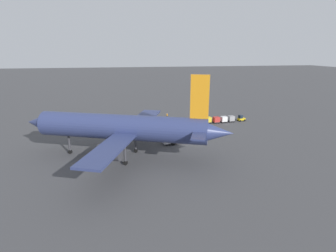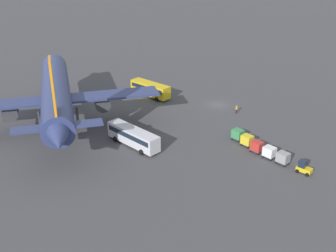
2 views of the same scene
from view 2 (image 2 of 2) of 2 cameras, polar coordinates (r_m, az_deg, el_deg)
ground_plane at (r=94.55m, az=6.75°, el=2.86°), size 600.00×600.00×0.00m
airplane at (r=83.24m, az=-14.93°, el=4.15°), size 44.64×38.05×18.42m
shuttle_bus_near at (r=98.18m, az=-2.40°, el=5.10°), size 10.62×4.89×3.27m
shuttle_bus_far at (r=75.59m, az=-4.74°, el=-1.33°), size 11.76×4.35×3.29m
baggage_tug at (r=71.04m, az=17.91°, el=-5.36°), size 2.63×2.08×2.10m
worker_person at (r=90.43m, az=9.26°, el=2.24°), size 0.38×0.38×1.74m
cargo_cart_grey at (r=72.44m, az=15.32°, el=-4.15°), size 2.19×1.92×2.06m
cargo_cart_white at (r=73.68m, az=13.57°, el=-3.42°), size 2.19×1.92×2.06m
cargo_cart_red at (r=75.08m, az=11.95°, el=-2.68°), size 2.19×1.92×2.06m
cargo_cart_yellow at (r=76.90m, az=10.67°, el=-1.87°), size 2.19×1.92×2.06m
cargo_cart_green at (r=78.76m, az=9.44°, el=-1.09°), size 2.19×1.92×2.06m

